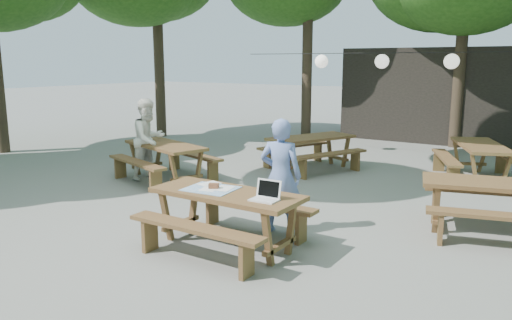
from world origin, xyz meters
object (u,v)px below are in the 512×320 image
object	(u,v)px
main_picnic_table	(227,219)
woman	(281,176)
second_person	(149,139)
picnic_table_nw	(166,161)

from	to	relation	value
main_picnic_table	woman	distance (m)	1.04
main_picnic_table	woman	size ratio (longest dim) A/B	1.22
woman	second_person	size ratio (longest dim) A/B	0.99
woman	second_person	world-z (taller)	second_person
picnic_table_nw	woman	world-z (taller)	woman
main_picnic_table	woman	world-z (taller)	woman
picnic_table_nw	woman	xyz separation A→B (m)	(3.59, -1.49, 0.43)
second_person	picnic_table_nw	bearing A→B (deg)	-70.13
woman	picnic_table_nw	bearing A→B (deg)	-37.79
second_person	main_picnic_table	bearing A→B (deg)	-119.25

